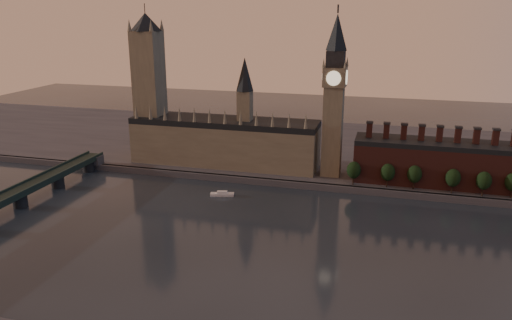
{
  "coord_description": "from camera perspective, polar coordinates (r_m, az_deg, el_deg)",
  "views": [
    {
      "loc": [
        44.49,
        -203.19,
        108.27
      ],
      "look_at": [
        -25.91,
        55.0,
        27.18
      ],
      "focal_mm": 35.0,
      "sensor_mm": 36.0,
      "label": 1
    }
  ],
  "objects": [
    {
      "name": "ground",
      "position": [
        234.5,
        2.62,
        -10.66
      ],
      "size": [
        900.0,
        900.0,
        0.0
      ],
      "primitive_type": "plane",
      "color": "black",
      "rests_on": "ground"
    },
    {
      "name": "north_bank",
      "position": [
        398.27,
        8.28,
        1.2
      ],
      "size": [
        900.0,
        182.0,
        4.0
      ],
      "color": "#4C4B51",
      "rests_on": "ground"
    },
    {
      "name": "palace_of_westminster",
      "position": [
        347.22,
        -3.53,
        2.37
      ],
      "size": [
        130.0,
        30.3,
        74.0
      ],
      "color": "#7B6F57",
      "rests_on": "north_bank"
    },
    {
      "name": "victoria_tower",
      "position": [
        361.56,
        -12.11,
        8.67
      ],
      "size": [
        24.0,
        24.0,
        108.0
      ],
      "color": "#7B6F57",
      "rests_on": "north_bank"
    },
    {
      "name": "big_ben",
      "position": [
        319.26,
        8.92,
        7.38
      ],
      "size": [
        15.0,
        15.0,
        107.0
      ],
      "color": "#7B6F57",
      "rests_on": "north_bank"
    },
    {
      "name": "chimney_block",
      "position": [
        327.92,
        20.84,
        -0.29
      ],
      "size": [
        110.0,
        25.0,
        37.0
      ],
      "color": "#552620",
      "rests_on": "north_bank"
    },
    {
      "name": "embankment_tree_0",
      "position": [
        312.42,
        11.11,
        -1.14
      ],
      "size": [
        8.6,
        8.6,
        14.88
      ],
      "color": "black",
      "rests_on": "north_bank"
    },
    {
      "name": "embankment_tree_1",
      "position": [
        312.72,
        14.83,
        -1.37
      ],
      "size": [
        8.6,
        8.6,
        14.88
      ],
      "color": "black",
      "rests_on": "north_bank"
    },
    {
      "name": "embankment_tree_2",
      "position": [
        313.7,
        17.67,
        -1.56
      ],
      "size": [
        8.6,
        8.6,
        14.88
      ],
      "color": "black",
      "rests_on": "north_bank"
    },
    {
      "name": "embankment_tree_3",
      "position": [
        314.51,
        21.6,
        -1.91
      ],
      "size": [
        8.6,
        8.6,
        14.88
      ],
      "color": "black",
      "rests_on": "north_bank"
    },
    {
      "name": "embankment_tree_4",
      "position": [
        316.48,
        24.6,
        -2.16
      ],
      "size": [
        8.6,
        8.6,
        14.88
      ],
      "color": "black",
      "rests_on": "north_bank"
    },
    {
      "name": "river_boat",
      "position": [
        303.06,
        -3.89,
        -3.89
      ],
      "size": [
        14.83,
        7.5,
        2.85
      ],
      "rotation": [
        0.0,
        0.0,
        0.25
      ],
      "color": "silver",
      "rests_on": "ground"
    }
  ]
}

